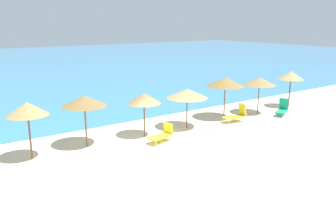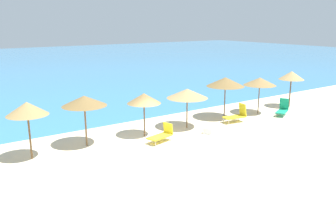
{
  "view_description": "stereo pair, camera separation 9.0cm",
  "coord_description": "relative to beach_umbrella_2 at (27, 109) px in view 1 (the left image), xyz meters",
  "views": [
    {
      "loc": [
        -9.7,
        -15.2,
        6.56
      ],
      "look_at": [
        2.16,
        1.75,
        1.26
      ],
      "focal_mm": 37.93,
      "sensor_mm": 36.0,
      "label": 1
    },
    {
      "loc": [
        -9.62,
        -15.25,
        6.56
      ],
      "look_at": [
        2.16,
        1.75,
        1.26
      ],
      "focal_mm": 37.93,
      "sensor_mm": 36.0,
      "label": 2
    }
  ],
  "objects": [
    {
      "name": "cooler_box",
      "position": [
        9.78,
        -1.89,
        -2.36
      ],
      "size": [
        0.53,
        0.65,
        0.37
      ],
      "primitive_type": "cube",
      "rotation": [
        0.0,
        0.0,
        1.94
      ],
      "color": "white",
      "rests_on": "ground_plane"
    },
    {
      "name": "beach_umbrella_6",
      "position": [
        13.02,
        0.18,
        0.02
      ],
      "size": [
        2.6,
        2.6,
        2.89
      ],
      "color": "brown",
      "rests_on": "ground_plane"
    },
    {
      "name": "lounge_chair_0",
      "position": [
        6.7,
        -1.48,
        -2.12
      ],
      "size": [
        1.65,
        1.01,
        0.99
      ],
      "rotation": [
        0.0,
        0.0,
        1.81
      ],
      "color": "yellow",
      "rests_on": "ground_plane"
    },
    {
      "name": "ground_plane",
      "position": [
        5.83,
        -1.97,
        -2.55
      ],
      "size": [
        160.0,
        160.0,
        0.0
      ],
      "primitive_type": "plane",
      "color": "beige"
    },
    {
      "name": "beach_umbrella_7",
      "position": [
        15.98,
        -0.27,
        -0.17
      ],
      "size": [
        2.33,
        2.33,
        2.66
      ],
      "color": "brown",
      "rests_on": "ground_plane"
    },
    {
      "name": "beach_umbrella_8",
      "position": [
        19.53,
        -0.31,
        -0.04
      ],
      "size": [
        1.94,
        1.94,
        2.84
      ],
      "color": "brown",
      "rests_on": "ground_plane"
    },
    {
      "name": "beach_umbrella_5",
      "position": [
        9.47,
        -0.17,
        -0.32
      ],
      "size": [
        2.57,
        2.57,
        2.52
      ],
      "color": "brown",
      "rests_on": "ground_plane"
    },
    {
      "name": "lounge_chair_2",
      "position": [
        17.04,
        -1.61,
        -2.07
      ],
      "size": [
        1.54,
        1.18,
        1.2
      ],
      "rotation": [
        0.0,
        0.0,
        2.01
      ],
      "color": "#199972",
      "rests_on": "ground_plane"
    },
    {
      "name": "beach_umbrella_2",
      "position": [
        0.0,
        0.0,
        0.0
      ],
      "size": [
        1.98,
        1.98,
        2.88
      ],
      "color": "brown",
      "rests_on": "ground_plane"
    },
    {
      "name": "dune_ridge",
      "position": [
        4.0,
        -9.8,
        -1.15
      ],
      "size": [
        45.48,
        10.43,
        2.8
      ],
      "primitive_type": "ellipsoid",
      "rotation": [
        0.0,
        0.0,
        -0.1
      ],
      "color": "beige",
      "rests_on": "ground_plane"
    },
    {
      "name": "beach_ball",
      "position": [
        -2.04,
        -4.25,
        -2.37
      ],
      "size": [
        0.36,
        0.36,
        0.36
      ],
      "primitive_type": "sphere",
      "color": "yellow",
      "rests_on": "ground_plane"
    },
    {
      "name": "lounge_chair_3",
      "position": [
        13.05,
        -1.01,
        -2.03
      ],
      "size": [
        1.61,
        0.88,
        1.23
      ],
      "rotation": [
        0.0,
        0.0,
        1.43
      ],
      "color": "yellow",
      "rests_on": "ground_plane"
    },
    {
      "name": "beach_umbrella_3",
      "position": [
        2.97,
        0.3,
        -0.05
      ],
      "size": [
        2.38,
        2.38,
        2.78
      ],
      "color": "brown",
      "rests_on": "ground_plane"
    },
    {
      "name": "beach_umbrella_4",
      "position": [
        6.41,
        -0.07,
        -0.27
      ],
      "size": [
        1.97,
        1.97,
        2.58
      ],
      "color": "brown",
      "rests_on": "ground_plane"
    }
  ]
}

